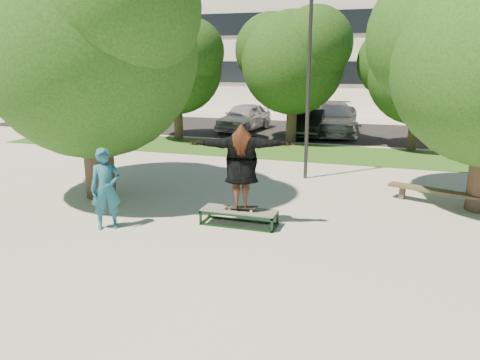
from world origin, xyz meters
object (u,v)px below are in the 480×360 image
(bench, at_px, (440,193))
(car_silver_a, at_px, (244,117))
(lamppost, at_px, (309,82))
(car_silver_b, at_px, (334,119))
(car_grey, at_px, (327,116))
(tree_left, at_px, (89,37))
(bystander, at_px, (106,189))
(grind_box, at_px, (239,217))
(car_dark, at_px, (309,123))

(bench, height_order, car_silver_a, car_silver_a)
(lamppost, relative_size, car_silver_b, 1.10)
(bench, relative_size, car_grey, 0.48)
(tree_left, xyz_separation_m, bystander, (1.79, -2.32, -3.47))
(lamppost, distance_m, car_silver_a, 11.50)
(lamppost, relative_size, bench, 2.23)
(bystander, distance_m, bench, 8.69)
(tree_left, bearing_deg, grind_box, -14.17)
(lamppost, xyz_separation_m, bystander, (-3.50, -6.22, -2.20))
(bench, xyz_separation_m, car_silver_b, (-4.37, 12.17, 0.45))
(bench, distance_m, car_silver_b, 12.94)
(car_silver_a, xyz_separation_m, car_grey, (4.40, 1.59, 0.02))
(car_silver_a, distance_m, car_dark, 3.92)
(grind_box, xyz_separation_m, car_silver_a, (-4.67, 14.99, 0.58))
(lamppost, bearing_deg, car_grey, 94.59)
(car_grey, bearing_deg, grind_box, -85.55)
(car_silver_a, bearing_deg, bench, -44.56)
(bench, bearing_deg, car_silver_b, 130.00)
(lamppost, bearing_deg, car_silver_b, 91.98)
(car_grey, height_order, car_silver_b, car_silver_b)
(grind_box, relative_size, car_dark, 0.43)
(lamppost, bearing_deg, grind_box, -97.32)
(bench, bearing_deg, car_grey, 130.47)
(car_grey, bearing_deg, car_silver_b, -61.78)
(car_silver_b, bearing_deg, lamppost, -96.60)
(lamppost, height_order, car_grey, lamppost)
(tree_left, height_order, car_silver_b, tree_left)
(lamppost, height_order, bystander, lamppost)
(grind_box, bearing_deg, car_silver_b, 88.89)
(lamppost, xyz_separation_m, bench, (4.02, -1.91, -2.79))
(lamppost, distance_m, car_dark, 9.50)
(grind_box, bearing_deg, bystander, -158.05)
(bench, bearing_deg, car_dark, 136.96)
(bystander, distance_m, car_silver_b, 16.79)
(tree_left, xyz_separation_m, car_silver_a, (-0.03, 13.82, -3.66))
(grind_box, xyz_separation_m, bystander, (-2.85, -1.15, 0.76))
(lamppost, height_order, car_silver_b, lamppost)
(tree_left, relative_size, car_grey, 1.26)
(car_silver_b, bearing_deg, grind_box, -99.69)
(bench, xyz_separation_m, car_silver_a, (-9.34, 11.82, 0.41))
(lamppost, relative_size, car_grey, 1.08)
(car_dark, bearing_deg, bystander, -100.05)
(bench, bearing_deg, tree_left, -147.64)
(bystander, xyz_separation_m, car_grey, (2.58, 17.72, -0.16))
(tree_left, height_order, car_grey, tree_left)
(lamppost, bearing_deg, tree_left, -143.58)
(bystander, bearing_deg, bench, -5.98)
(grind_box, height_order, bystander, bystander)
(bystander, distance_m, car_dark, 15.41)
(car_silver_b, bearing_deg, bench, -78.83)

